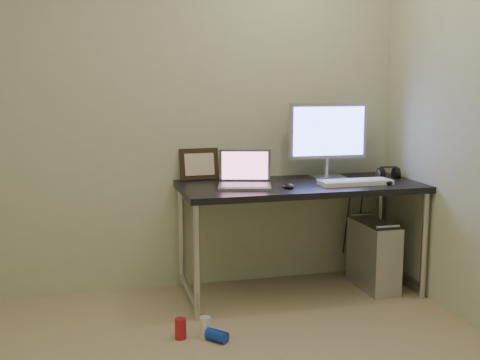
# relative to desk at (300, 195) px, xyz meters

# --- Properties ---
(wall_back) EXTENTS (3.50, 0.02, 2.50)m
(wall_back) POSITION_rel_desk_xyz_m (-0.96, 0.35, 0.58)
(wall_back) COLOR beige
(wall_back) RESTS_ON ground
(desk) EXTENTS (1.58, 0.69, 0.75)m
(desk) POSITION_rel_desk_xyz_m (0.00, 0.00, 0.00)
(desk) COLOR black
(desk) RESTS_ON ground
(tower_computer) EXTENTS (0.20, 0.45, 0.49)m
(tower_computer) POSITION_rel_desk_xyz_m (0.53, -0.04, -0.44)
(tower_computer) COLOR silver
(tower_computer) RESTS_ON ground
(cable_a) EXTENTS (0.01, 0.16, 0.69)m
(cable_a) POSITION_rel_desk_xyz_m (0.48, 0.30, -0.27)
(cable_a) COLOR black
(cable_a) RESTS_ON ground
(cable_b) EXTENTS (0.02, 0.11, 0.71)m
(cable_b) POSITION_rel_desk_xyz_m (0.57, 0.28, -0.29)
(cable_b) COLOR black
(cable_b) RESTS_ON ground
(can_red) EXTENTS (0.09, 0.09, 0.12)m
(can_red) POSITION_rel_desk_xyz_m (-0.89, -0.54, -0.61)
(can_red) COLOR red
(can_red) RESTS_ON ground
(can_white) EXTENTS (0.08, 0.08, 0.12)m
(can_white) POSITION_rel_desk_xyz_m (-0.75, -0.55, -0.61)
(can_white) COLOR white
(can_white) RESTS_ON ground
(can_blue) EXTENTS (0.13, 0.14, 0.07)m
(can_blue) POSITION_rel_desk_xyz_m (-0.70, -0.62, -0.64)
(can_blue) COLOR #1236C5
(can_blue) RESTS_ON ground
(laptop) EXTENTS (0.39, 0.35, 0.23)m
(laptop) POSITION_rel_desk_xyz_m (-0.38, -0.02, 0.13)
(laptop) COLOR silver
(laptop) RESTS_ON desk
(monitor) EXTENTS (0.55, 0.17, 0.52)m
(monitor) POSITION_rel_desk_xyz_m (0.26, 0.17, 0.38)
(monitor) COLOR silver
(monitor) RESTS_ON desk
(keyboard) EXTENTS (0.48, 0.17, 0.03)m
(keyboard) POSITION_rel_desk_xyz_m (0.34, -0.12, 0.09)
(keyboard) COLOR white
(keyboard) RESTS_ON desk
(mouse_right) EXTENTS (0.09, 0.13, 0.04)m
(mouse_right) POSITION_rel_desk_xyz_m (0.54, -0.15, 0.10)
(mouse_right) COLOR black
(mouse_right) RESTS_ON desk
(mouse_left) EXTENTS (0.08, 0.12, 0.04)m
(mouse_left) POSITION_rel_desk_xyz_m (-0.13, -0.13, 0.10)
(mouse_left) COLOR black
(mouse_left) RESTS_ON desk
(headphones) EXTENTS (0.16, 0.10, 0.10)m
(headphones) POSITION_rel_desk_xyz_m (0.68, 0.07, 0.11)
(headphones) COLOR black
(headphones) RESTS_ON desk
(picture_frame) EXTENTS (0.27, 0.09, 0.22)m
(picture_frame) POSITION_rel_desk_xyz_m (-0.62, 0.32, 0.19)
(picture_frame) COLOR black
(picture_frame) RESTS_ON desk
(webcam) EXTENTS (0.05, 0.04, 0.13)m
(webcam) POSITION_rel_desk_xyz_m (-0.40, 0.23, 0.17)
(webcam) COLOR silver
(webcam) RESTS_ON desk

